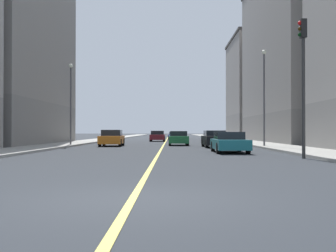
{
  "coord_description": "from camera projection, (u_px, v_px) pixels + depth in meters",
  "views": [
    {
      "loc": [
        0.75,
        -7.93,
        1.32
      ],
      "look_at": [
        0.31,
        41.28,
        1.91
      ],
      "focal_mm": 44.03,
      "sensor_mm": 36.0,
      "label": 1
    }
  ],
  "objects": [
    {
      "name": "sidewalk_left",
      "position": [
        233.0,
        140.0,
        56.83
      ],
      "size": [
        3.43,
        168.0,
        0.15
      ],
      "primitive_type": "cube",
      "color": "#9E9B93",
      "rests_on": "ground"
    },
    {
      "name": "street_lamp_right_near",
      "position": [
        71.0,
        95.0,
        35.86
      ],
      "size": [
        0.36,
        0.36,
        7.03
      ],
      "color": "#4C4C51",
      "rests_on": "ground"
    },
    {
      "name": "building_left_far",
      "position": [
        259.0,
        88.0,
        69.08
      ],
      "size": [
        9.28,
        15.77,
        16.9
      ],
      "color": "slate",
      "rests_on": "ground"
    },
    {
      "name": "building_left_mid",
      "position": [
        300.0,
        53.0,
        46.93
      ],
      "size": [
        9.28,
        24.34,
        20.36
      ],
      "color": "slate",
      "rests_on": "ground"
    },
    {
      "name": "lane_center_stripe",
      "position": [
        166.0,
        140.0,
        56.92
      ],
      "size": [
        0.16,
        154.0,
        0.01
      ],
      "primitive_type": "cube",
      "color": "#E5D14C",
      "rests_on": "ground"
    },
    {
      "name": "street_lamp_left_near",
      "position": [
        264.0,
        88.0,
        32.45
      ],
      "size": [
        0.36,
        0.36,
        7.57
      ],
      "color": "#4C4C51",
      "rests_on": "ground"
    },
    {
      "name": "building_right_midblock",
      "position": [
        6.0,
        30.0,
        39.94
      ],
      "size": [
        9.28,
        20.14,
        22.29
      ],
      "color": "slate",
      "rests_on": "ground"
    },
    {
      "name": "car_maroon",
      "position": [
        158.0,
        136.0,
        51.94
      ],
      "size": [
        1.89,
        4.0,
        1.34
      ],
      "color": "maroon",
      "rests_on": "ground"
    },
    {
      "name": "sidewalk_right",
      "position": [
        100.0,
        140.0,
        57.0
      ],
      "size": [
        3.43,
        168.0,
        0.15
      ],
      "primitive_type": "cube",
      "color": "#9E9B93",
      "rests_on": "ground"
    },
    {
      "name": "ground_plane",
      "position": [
        133.0,
        199.0,
        7.92
      ],
      "size": [
        400.0,
        400.0,
        0.0
      ],
      "primitive_type": "plane",
      "color": "#2A2D33",
      "rests_on": "ground"
    },
    {
      "name": "car_blue",
      "position": [
        174.0,
        136.0,
        61.58
      ],
      "size": [
        1.93,
        3.98,
        1.18
      ],
      "color": "#23389E",
      "rests_on": "ground"
    },
    {
      "name": "car_black",
      "position": [
        215.0,
        139.0,
        33.08
      ],
      "size": [
        1.89,
        4.54,
        1.35
      ],
      "color": "black",
      "rests_on": "ground"
    },
    {
      "name": "traffic_light_left_near",
      "position": [
        303.0,
        69.0,
        19.64
      ],
      "size": [
        0.4,
        0.32,
        6.67
      ],
      "color": "#2D2D2D",
      "rests_on": "ground"
    },
    {
      "name": "car_green",
      "position": [
        178.0,
        138.0,
        37.74
      ],
      "size": [
        1.83,
        4.21,
        1.3
      ],
      "color": "#1E6B38",
      "rests_on": "ground"
    },
    {
      "name": "car_orange",
      "position": [
        112.0,
        138.0,
        35.75
      ],
      "size": [
        1.98,
        4.04,
        1.41
      ],
      "color": "orange",
      "rests_on": "ground"
    },
    {
      "name": "car_teal",
      "position": [
        229.0,
        142.0,
        25.04
      ],
      "size": [
        1.96,
        4.55,
        1.26
      ],
      "color": "#196670",
      "rests_on": "ground"
    }
  ]
}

